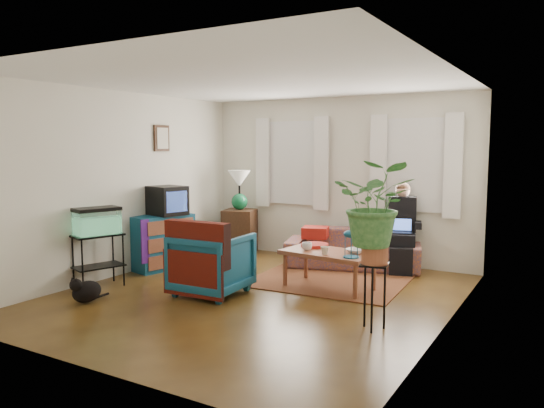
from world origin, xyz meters
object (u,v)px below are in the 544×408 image
Objects in this scene: coffee_table at (329,270)px; plant_stand at (374,297)px; sofa at (353,242)px; side_table at (240,231)px; aquarium_stand at (98,261)px; armchair at (212,260)px; dresser at (162,242)px.

coffee_table is 1.75× the size of plant_stand.
side_table is (-2.10, 0.08, -0.01)m from sofa.
sofa is at bearing -2.06° from side_table.
aquarium_stand is 1.55m from armchair.
armchair reaches higher than sofa.
armchair is at bearing -134.29° from coffee_table.
dresser is 2.64m from coffee_table.
armchair is at bearing 173.73° from plant_stand.
aquarium_stand is 0.82× the size of armchair.
dresser is at bearing -168.45° from coffee_table.
plant_stand is at bearing -37.53° from side_table.
side_table is 2.66m from coffee_table.
sofa is 2.86m from dresser.
plant_stand is (1.02, -1.18, 0.09)m from coffee_table.
sofa is 2.43m from armchair.
sofa is at bearing 116.01° from plant_stand.
dresser is 1.21m from aquarium_stand.
sofa reaches higher than aquarium_stand.
coffee_table is (2.28, -1.36, -0.13)m from side_table.
sofa is at bearing 45.67° from dresser.
sofa is 1.30m from coffee_table.
sofa is at bearing -116.26° from armchair.
side_table is 2.55m from armchair.
armchair is (-0.98, -2.22, 0.03)m from sofa.
dresser is (-0.34, -1.57, 0.03)m from side_table.
coffee_table is at bearing -143.60° from armchair.
dresser is 1.06× the size of armchair.
armchair is at bearing -130.21° from sofa.
armchair is 1.50m from coffee_table.
aquarium_stand is at bearing 16.06° from armchair.
armchair is (1.12, -2.29, 0.05)m from side_table.
aquarium_stand is (-0.01, -1.21, -0.06)m from dresser.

